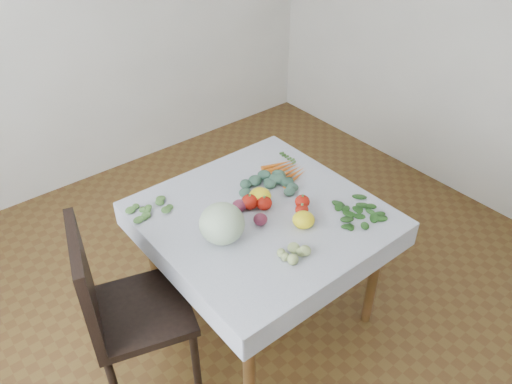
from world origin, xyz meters
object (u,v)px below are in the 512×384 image
at_px(chair, 118,304).
at_px(heirloom_back, 260,196).
at_px(cabbage, 222,224).
at_px(table, 262,228).
at_px(carrot_bunch, 286,171).

relative_size(chair, heirloom_back, 8.57).
bearing_deg(cabbage, table, 7.44).
bearing_deg(carrot_bunch, heirloom_back, -157.82).
height_order(heirloom_back, carrot_bunch, heirloom_back).
distance_m(table, carrot_bunch, 0.40).
bearing_deg(heirloom_back, chair, -179.50).
bearing_deg(chair, table, -4.72).
xyz_separation_m(table, carrot_bunch, (0.33, 0.19, 0.12)).
bearing_deg(heirloom_back, table, -121.77).
height_order(cabbage, carrot_bunch, cabbage).
bearing_deg(heirloom_back, carrot_bunch, 22.18).
distance_m(heirloom_back, carrot_bunch, 0.31).
relative_size(table, chair, 0.99).
distance_m(chair, cabbage, 0.61).
relative_size(cabbage, carrot_bunch, 0.91).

